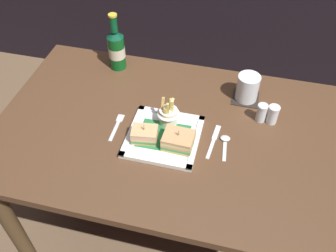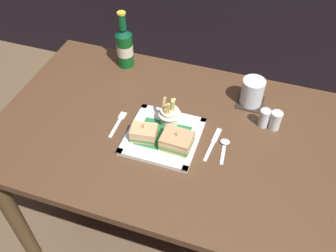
% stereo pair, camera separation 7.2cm
% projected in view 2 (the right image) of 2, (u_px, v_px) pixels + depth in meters
% --- Properties ---
extents(ground_plane, '(6.00, 6.00, 0.00)m').
position_uv_depth(ground_plane, '(171.00, 230.00, 1.85)').
color(ground_plane, brown).
extents(dining_table, '(1.29, 0.79, 0.72)m').
position_uv_depth(dining_table, '(172.00, 149.00, 1.40)').
color(dining_table, '#503421').
rests_on(dining_table, ground_plane).
extents(square_plate, '(0.25, 0.25, 0.02)m').
position_uv_depth(square_plate, '(163.00, 136.00, 1.30)').
color(square_plate, white).
rests_on(square_plate, dining_table).
extents(sandwich_half_left, '(0.10, 0.08, 0.07)m').
position_uv_depth(sandwich_half_left, '(144.00, 133.00, 1.27)').
color(sandwich_half_left, tan).
rests_on(sandwich_half_left, square_plate).
extents(sandwich_half_right, '(0.10, 0.09, 0.07)m').
position_uv_depth(sandwich_half_right, '(177.00, 141.00, 1.24)').
color(sandwich_half_right, tan).
rests_on(sandwich_half_right, square_plate).
extents(fries_cup, '(0.08, 0.08, 0.11)m').
position_uv_depth(fries_cup, '(170.00, 113.00, 1.31)').
color(fries_cup, white).
rests_on(fries_cup, square_plate).
extents(beer_bottle, '(0.07, 0.07, 0.25)m').
position_uv_depth(beer_bottle, '(125.00, 46.00, 1.53)').
color(beer_bottle, '#0D511B').
rests_on(beer_bottle, dining_table).
extents(drink_coaster, '(0.10, 0.10, 0.00)m').
position_uv_depth(drink_coaster, '(250.00, 102.00, 1.43)').
color(drink_coaster, black).
rests_on(drink_coaster, dining_table).
extents(water_glass, '(0.09, 0.09, 0.10)m').
position_uv_depth(water_glass, '(252.00, 93.00, 1.39)').
color(water_glass, silver).
rests_on(water_glass, dining_table).
extents(fork, '(0.02, 0.13, 0.00)m').
position_uv_depth(fork, '(118.00, 123.00, 1.35)').
color(fork, silver).
rests_on(fork, dining_table).
extents(knife, '(0.03, 0.16, 0.00)m').
position_uv_depth(knife, '(213.00, 143.00, 1.28)').
color(knife, silver).
rests_on(knife, dining_table).
extents(spoon, '(0.04, 0.12, 0.01)m').
position_uv_depth(spoon, '(225.00, 144.00, 1.27)').
color(spoon, silver).
rests_on(spoon, dining_table).
extents(salt_shaker, '(0.04, 0.04, 0.07)m').
position_uv_depth(salt_shaker, '(264.00, 119.00, 1.32)').
color(salt_shaker, silver).
rests_on(salt_shaker, dining_table).
extents(pepper_shaker, '(0.04, 0.04, 0.07)m').
position_uv_depth(pepper_shaker, '(275.00, 121.00, 1.31)').
color(pepper_shaker, silver).
rests_on(pepper_shaker, dining_table).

